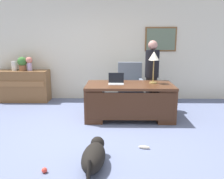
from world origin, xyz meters
The scene contains 14 objects.
ground_plane centered at (0.00, 0.00, 0.00)m, with size 12.00×12.00×0.00m, color slate.
back_wall centered at (0.01, 2.60, 1.35)m, with size 7.00×0.16×2.70m.
desk centered at (0.61, 0.87, 0.40)m, with size 1.81×0.93×0.74m.
credenza centered at (-2.18, 2.25, 0.42)m, with size 1.42×0.50×0.83m.
armchair centered at (0.68, 1.89, 0.48)m, with size 0.60×0.59×1.07m.
person_standing centered at (1.17, 1.54, 0.83)m, with size 0.32×0.32×1.62m.
dog_lying centered at (0.04, -1.08, 0.15)m, with size 0.35×0.84×0.30m.
laptop centered at (0.33, 0.92, 0.79)m, with size 0.32×0.22×0.22m.
desk_lamp centered at (1.12, 1.00, 1.27)m, with size 0.22×0.22×0.67m.
vase_with_flowers centered at (-1.95, 2.25, 1.04)m, with size 0.17×0.17×0.36m.
vase_empty centered at (-2.35, 2.25, 0.95)m, with size 0.14×0.14×0.24m, color silver.
potted_plant centered at (-2.14, 2.25, 1.03)m, with size 0.24×0.24×0.36m.
dog_toy_ball centered at (-0.58, -1.25, 0.04)m, with size 0.07×0.07×0.07m, color #E53F33.
dog_toy_bone centered at (0.77, -0.56, 0.03)m, with size 0.18×0.05×0.05m, color beige.
Camera 1 is at (0.32, -3.96, 1.68)m, focal length 38.14 mm.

